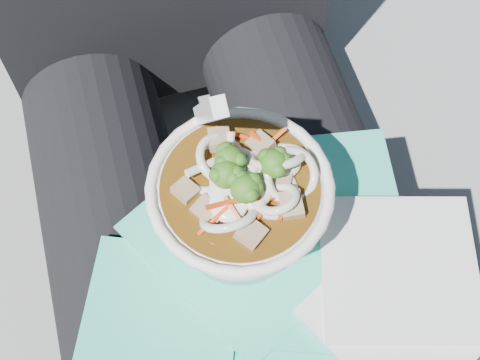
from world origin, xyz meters
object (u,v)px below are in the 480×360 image
object	(u,v)px
stone_ledge	(207,240)
udon_bowl	(241,201)
lap	(233,263)
plastic_bag	(266,263)
person_body	(208,168)

from	to	relation	value
stone_ledge	udon_bowl	distance (m)	0.45
stone_ledge	lap	distance (m)	0.33
lap	plastic_bag	bearing A→B (deg)	-61.57
lap	stone_ledge	bearing A→B (deg)	90.00
stone_ledge	lap	world-z (taller)	lap
stone_ledge	plastic_bag	size ratio (longest dim) A/B	3.15
stone_ledge	udon_bowl	xyz separation A→B (m)	(0.01, -0.15, 0.43)
lap	person_body	bearing A→B (deg)	90.00
person_body	udon_bowl	world-z (taller)	person_body
stone_ledge	person_body	size ratio (longest dim) A/B	1.02
person_body	plastic_bag	bearing A→B (deg)	-81.20
stone_ledge	lap	size ratio (longest dim) A/B	2.08
udon_bowl	plastic_bag	bearing A→B (deg)	-69.76
stone_ledge	lap	xyz separation A→B (m)	(0.00, -0.15, 0.29)
plastic_bag	stone_ledge	bearing A→B (deg)	96.11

